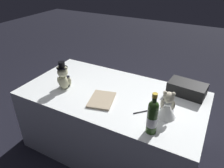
{
  "coord_description": "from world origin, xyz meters",
  "views": [
    {
      "loc": [
        -0.83,
        1.54,
        1.82
      ],
      "look_at": [
        0.0,
        0.0,
        0.81
      ],
      "focal_mm": 34.06,
      "sensor_mm": 36.0,
      "label": 1
    }
  ],
  "objects_px": {
    "teddy_bear_groom": "(64,77)",
    "gift_case_black": "(187,89)",
    "signing_pen": "(140,112)",
    "champagne_bottle": "(152,117)",
    "guestbook": "(102,100)",
    "teddy_bear_bride": "(168,105)"
  },
  "relations": [
    {
      "from": "teddy_bear_groom",
      "to": "gift_case_black",
      "type": "relative_size",
      "value": 0.8
    },
    {
      "from": "signing_pen",
      "to": "gift_case_black",
      "type": "relative_size",
      "value": 0.28
    },
    {
      "from": "champagne_bottle",
      "to": "guestbook",
      "type": "bearing_deg",
      "value": -18.59
    },
    {
      "from": "guestbook",
      "to": "teddy_bear_bride",
      "type": "bearing_deg",
      "value": 172.2
    },
    {
      "from": "teddy_bear_groom",
      "to": "guestbook",
      "type": "bearing_deg",
      "value": 177.61
    },
    {
      "from": "teddy_bear_groom",
      "to": "teddy_bear_bride",
      "type": "bearing_deg",
      "value": -177.31
    },
    {
      "from": "signing_pen",
      "to": "gift_case_black",
      "type": "distance_m",
      "value": 0.57
    },
    {
      "from": "champagne_bottle",
      "to": "signing_pen",
      "type": "height_order",
      "value": "champagne_bottle"
    },
    {
      "from": "teddy_bear_bride",
      "to": "signing_pen",
      "type": "bearing_deg",
      "value": 18.65
    },
    {
      "from": "champagne_bottle",
      "to": "signing_pen",
      "type": "xyz_separation_m",
      "value": [
        0.16,
        -0.18,
        -0.14
      ]
    },
    {
      "from": "gift_case_black",
      "to": "guestbook",
      "type": "relative_size",
      "value": 1.28
    },
    {
      "from": "teddy_bear_groom",
      "to": "teddy_bear_bride",
      "type": "xyz_separation_m",
      "value": [
        -1.03,
        -0.05,
        -0.02
      ]
    },
    {
      "from": "champagne_bottle",
      "to": "signing_pen",
      "type": "relative_size",
      "value": 3.3
    },
    {
      "from": "teddy_bear_bride",
      "to": "gift_case_black",
      "type": "relative_size",
      "value": 0.67
    },
    {
      "from": "champagne_bottle",
      "to": "gift_case_black",
      "type": "distance_m",
      "value": 0.68
    },
    {
      "from": "teddy_bear_bride",
      "to": "gift_case_black",
      "type": "bearing_deg",
      "value": -100.8
    },
    {
      "from": "teddy_bear_bride",
      "to": "guestbook",
      "type": "height_order",
      "value": "teddy_bear_bride"
    },
    {
      "from": "teddy_bear_bride",
      "to": "guestbook",
      "type": "distance_m",
      "value": 0.59
    },
    {
      "from": "teddy_bear_groom",
      "to": "guestbook",
      "type": "distance_m",
      "value": 0.46
    },
    {
      "from": "signing_pen",
      "to": "guestbook",
      "type": "distance_m",
      "value": 0.38
    },
    {
      "from": "teddy_bear_bride",
      "to": "champagne_bottle",
      "type": "height_order",
      "value": "champagne_bottle"
    },
    {
      "from": "teddy_bear_bride",
      "to": "signing_pen",
      "type": "distance_m",
      "value": 0.24
    }
  ]
}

